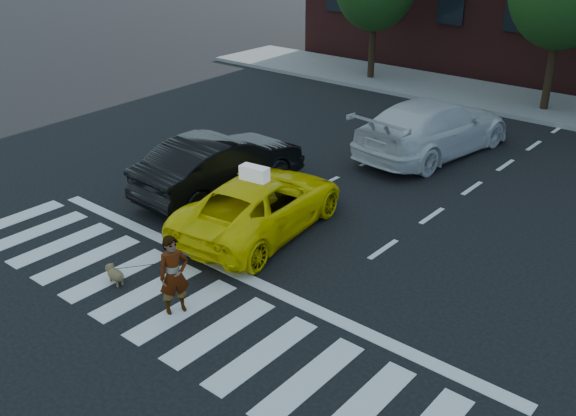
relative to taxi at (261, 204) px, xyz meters
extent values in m
plane|color=black|center=(1.08, -3.41, -0.66)|extent=(120.00, 120.00, 0.00)
cube|color=silver|center=(1.08, -3.41, -0.65)|extent=(13.00, 2.40, 0.01)
cube|color=silver|center=(1.08, -1.81, -0.65)|extent=(12.00, 0.30, 0.01)
cube|color=slate|center=(1.08, 14.09, -0.58)|extent=(30.00, 4.00, 0.15)
cylinder|color=black|center=(-5.92, 13.59, 0.97)|extent=(0.28, 0.28, 3.25)
cylinder|color=black|center=(1.58, 13.59, 1.12)|extent=(0.28, 0.28, 3.55)
imported|color=#FFE505|center=(0.00, 0.00, 0.00)|extent=(2.80, 4.97, 1.31)
imported|color=black|center=(-2.24, 0.92, 0.13)|extent=(1.81, 4.82, 1.57)
imported|color=silver|center=(0.53, 7.11, 0.18)|extent=(3.00, 5.97, 1.66)
imported|color=#999999|center=(1.02, -3.47, 0.12)|extent=(0.56, 0.66, 1.54)
ellipsoid|color=#8A6446|center=(-0.64, -3.60, -0.46)|extent=(0.46, 0.28, 0.25)
sphere|color=#8A6446|center=(-0.85, -3.57, -0.40)|extent=(0.20, 0.20, 0.18)
sphere|color=#8A6446|center=(-0.93, -3.56, -0.43)|extent=(0.10, 0.10, 0.09)
cylinder|color=#8A6446|center=(-0.43, -3.62, -0.40)|extent=(0.13, 0.05, 0.11)
sphere|color=#8A6446|center=(-0.85, -3.51, -0.34)|extent=(0.07, 0.07, 0.06)
sphere|color=#8A6446|center=(-0.86, -3.63, -0.34)|extent=(0.07, 0.07, 0.06)
cylinder|color=#8A6446|center=(-0.77, -3.64, -0.60)|extent=(0.05, 0.05, 0.12)
cylinder|color=#8A6446|center=(-0.76, -3.53, -0.60)|extent=(0.05, 0.05, 0.12)
cylinder|color=#8A6446|center=(-0.52, -3.67, -0.60)|extent=(0.05, 0.05, 0.12)
cylinder|color=#8A6446|center=(-0.51, -3.56, -0.60)|extent=(0.05, 0.05, 0.12)
cube|color=white|center=(0.00, -0.20, 0.82)|extent=(0.68, 0.37, 0.32)
camera|label=1|loc=(8.98, -9.78, 6.12)|focal=40.00mm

